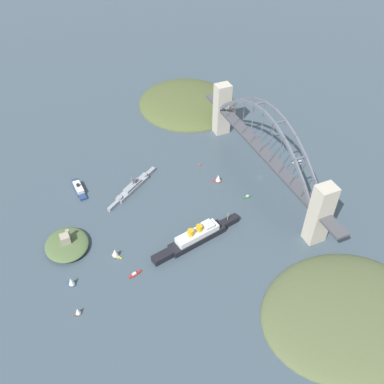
% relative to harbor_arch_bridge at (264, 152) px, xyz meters
% --- Properties ---
extents(ground_plane, '(1400.00, 1400.00, 0.00)m').
position_rel_harbor_arch_bridge_xyz_m(ground_plane, '(-0.00, -0.00, -33.82)').
color(ground_plane, '#3D4C56').
extents(harbor_arch_bridge, '(248.84, 17.03, 83.06)m').
position_rel_harbor_arch_bridge_xyz_m(harbor_arch_bridge, '(0.00, 0.00, 0.00)').
color(harbor_arch_bridge, '#BCB29E').
rests_on(harbor_arch_bridge, ground).
extents(headland_west_shore, '(112.14, 135.92, 19.91)m').
position_rel_harbor_arch_bridge_xyz_m(headland_west_shore, '(-168.50, 21.34, -33.82)').
color(headland_west_shore, '#515B38').
rests_on(headland_west_shore, ground).
extents(headland_east_shore, '(135.76, 127.08, 26.09)m').
position_rel_harbor_arch_bridge_xyz_m(headland_east_shore, '(166.81, 10.15, -33.82)').
color(headland_east_shore, '#4C562D').
rests_on(headland_east_shore, ground).
extents(ocean_liner, '(25.29, 92.07, 18.29)m').
position_rel_harbor_arch_bridge_xyz_m(ocean_liner, '(-53.65, 98.07, -28.14)').
color(ocean_liner, black).
rests_on(ocean_liner, ground).
extents(naval_cruiser, '(45.63, 64.29, 16.67)m').
position_rel_harbor_arch_bridge_xyz_m(naval_cruiser, '(36.41, 129.58, -30.95)').
color(naval_cruiser, gray).
rests_on(naval_cruiser, ground).
extents(harbor_ferry_steamer, '(34.80, 9.47, 8.14)m').
position_rel_harbor_arch_bridge_xyz_m(harbor_ferry_steamer, '(57.12, 180.82, -31.31)').
color(harbor_ferry_steamer, navy).
rests_on(harbor_ferry_steamer, ground).
extents(fort_island_mid_harbor, '(42.41, 38.39, 16.02)m').
position_rel_harbor_arch_bridge_xyz_m(fort_island_mid_harbor, '(-13.72, 206.93, -29.88)').
color(fort_island_mid_harbor, '#4C6038').
rests_on(fort_island_mid_harbor, ground).
extents(seaplane_taxiing_near_bridge, '(7.84, 11.92, 5.03)m').
position_rel_harbor_arch_bridge_xyz_m(seaplane_taxiing_near_bridge, '(2.26, -47.93, -31.69)').
color(seaplane_taxiing_near_bridge, '#B7B7B2').
rests_on(seaplane_taxiing_near_bridge, ground).
extents(small_boat_0, '(4.65, 11.85, 2.54)m').
position_rel_harbor_arch_bridge_xyz_m(small_boat_0, '(-66.83, 161.19, -32.92)').
color(small_boat_0, '#B2231E').
rests_on(small_boat_0, ground).
extents(small_boat_1, '(7.64, 9.54, 9.90)m').
position_rel_harbor_arch_bridge_xyz_m(small_boat_1, '(11.79, 44.13, -29.18)').
color(small_boat_1, '#B2231E').
rests_on(small_boat_1, ground).
extents(small_boat_2, '(7.82, 8.00, 9.79)m').
position_rel_harbor_arch_bridge_xyz_m(small_boat_2, '(-55.60, 211.58, -29.27)').
color(small_boat_2, '#234C8C').
rests_on(small_boat_2, ground).
extents(small_boat_3, '(9.11, 8.33, 10.56)m').
position_rel_harbor_arch_bridge_xyz_m(small_boat_3, '(-41.38, 170.43, -28.88)').
color(small_boat_3, gold).
rests_on(small_boat_3, ground).
extents(small_boat_4, '(2.44, 9.13, 2.54)m').
position_rel_harbor_arch_bridge_xyz_m(small_boat_4, '(-21.81, 28.39, -32.90)').
color(small_boat_4, '#2D6B3D').
rests_on(small_boat_4, ground).
extents(small_boat_5, '(4.23, 7.61, 7.91)m').
position_rel_harbor_arch_bridge_xyz_m(small_boat_5, '(-84.42, 212.65, -30.14)').
color(small_boat_5, brown).
rests_on(small_boat_5, ground).
extents(channel_marker_buoy, '(2.20, 2.20, 2.75)m').
position_rel_harbor_arch_bridge_xyz_m(channel_marker_buoy, '(43.89, 50.99, -32.70)').
color(channel_marker_buoy, red).
rests_on(channel_marker_buoy, ground).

